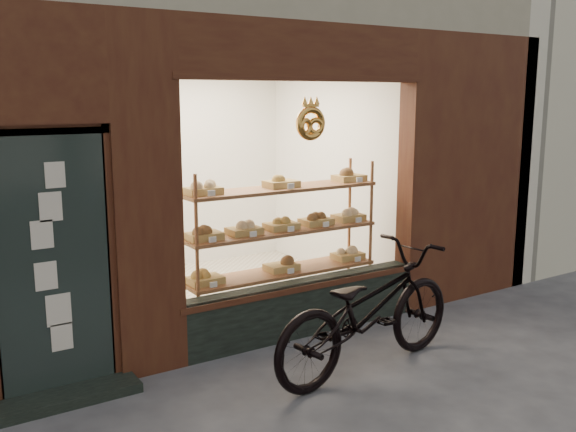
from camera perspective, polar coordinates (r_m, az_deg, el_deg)
display_shelf at (r=6.83m, az=-0.59°, el=-2.53°), size 2.20×0.45×1.70m
bicycle at (r=5.74m, az=7.08°, el=-8.30°), size 2.19×0.99×1.11m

